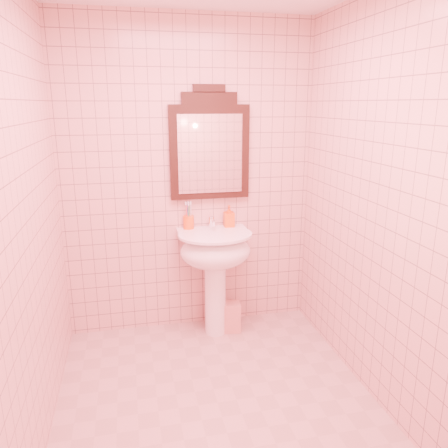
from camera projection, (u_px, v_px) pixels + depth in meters
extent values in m
plane|color=tan|center=(218.00, 403.00, 2.78)|extent=(2.20, 2.20, 0.00)
cube|color=#D49E94|center=(189.00, 180.00, 3.49)|extent=(2.00, 0.02, 2.50)
cylinder|color=white|center=(215.00, 293.00, 3.55)|extent=(0.17, 0.17, 0.70)
ellipsoid|color=white|center=(216.00, 251.00, 3.44)|extent=(0.56, 0.46, 0.28)
cube|color=white|center=(211.00, 231.00, 3.56)|extent=(0.56, 0.15, 0.05)
cylinder|color=white|center=(215.00, 235.00, 3.40)|extent=(0.58, 0.58, 0.02)
cylinder|color=white|center=(211.00, 223.00, 3.54)|extent=(0.04, 0.04, 0.09)
cylinder|color=white|center=(213.00, 220.00, 3.48)|extent=(0.02, 0.10, 0.02)
cylinder|color=white|center=(214.00, 224.00, 3.44)|extent=(0.02, 0.02, 0.04)
cube|color=white|center=(211.00, 216.00, 3.53)|extent=(0.02, 0.07, 0.01)
cube|color=black|center=(210.00, 153.00, 3.44)|extent=(0.63, 0.05, 0.73)
cube|color=black|center=(209.00, 98.00, 3.33)|extent=(0.43, 0.05, 0.09)
cube|color=black|center=(209.00, 88.00, 3.31)|extent=(0.24, 0.05, 0.06)
cube|color=white|center=(210.00, 154.00, 3.41)|extent=(0.51, 0.01, 0.61)
cylinder|color=#EC5313|center=(189.00, 222.00, 3.52)|extent=(0.09, 0.09, 0.11)
cylinder|color=silver|center=(191.00, 217.00, 3.51)|extent=(0.01, 0.01, 0.20)
cylinder|color=#338CD8|center=(188.00, 216.00, 3.53)|extent=(0.01, 0.01, 0.20)
cylinder|color=#E5334C|center=(186.00, 217.00, 3.51)|extent=(0.01, 0.01, 0.20)
cylinder|color=#3FBF59|center=(189.00, 217.00, 3.49)|extent=(0.01, 0.01, 0.20)
imported|color=#E15312|center=(229.00, 216.00, 3.57)|extent=(0.08, 0.08, 0.18)
cube|color=#DE8B82|center=(228.00, 317.00, 3.64)|extent=(0.22, 0.16, 0.25)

